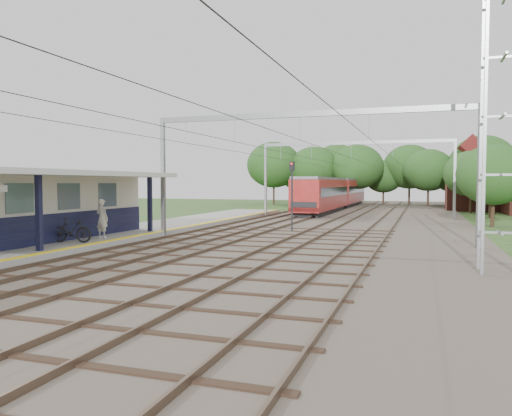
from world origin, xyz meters
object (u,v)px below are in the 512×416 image
at_px(person, 102,218).
at_px(train, 336,192).
at_px(signal_post, 292,187).
at_px(bicycle, 72,230).

xyz_separation_m(person, train, (5.85, 38.30, 0.69)).
xyz_separation_m(person, signal_post, (7.70, 9.59, 1.58)).
xyz_separation_m(train, signal_post, (1.85, -28.71, 0.89)).
bearing_deg(signal_post, bicycle, -99.32).
distance_m(train, signal_post, 28.79).
bearing_deg(train, person, -98.69).
bearing_deg(person, bicycle, 95.46).
distance_m(person, bicycle, 2.22).
bearing_deg(bicycle, train, -18.94).
relative_size(person, train, 0.06).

